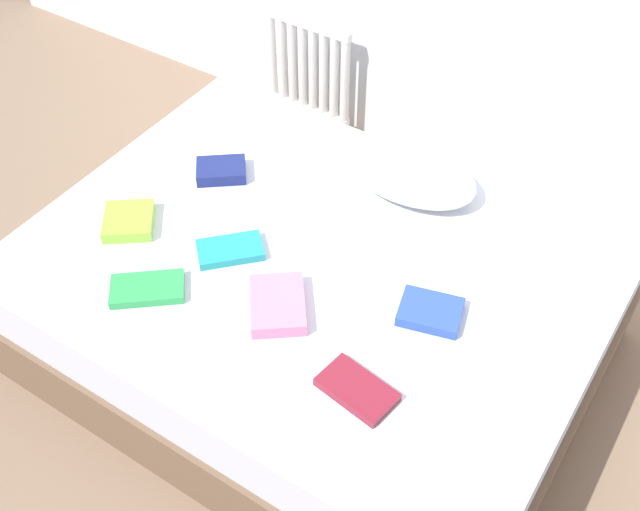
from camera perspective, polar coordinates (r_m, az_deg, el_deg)
ground_plane at (r=3.11m, az=-0.51°, el=-6.73°), size 8.00×8.00×0.00m
bed at (r=2.92m, az=-0.54°, el=-3.78°), size 2.00×1.50×0.50m
radiator at (r=3.97m, az=-0.89°, el=13.40°), size 0.47×0.04×0.51m
pillow at (r=2.99m, az=6.43°, el=6.00°), size 0.54×0.32×0.14m
textbook_maroon at (r=2.38m, az=2.69°, el=-9.65°), size 0.25×0.17×0.03m
textbook_teal at (r=2.76m, az=-6.50°, el=0.40°), size 0.25×0.25×0.03m
textbook_pink at (r=2.57m, az=-3.08°, el=-3.57°), size 0.29×0.30×0.05m
textbook_blue at (r=2.57m, az=7.92°, el=-4.11°), size 0.23×0.20×0.04m
textbook_navy at (r=3.08m, az=-7.15°, el=6.11°), size 0.23×0.22×0.05m
textbook_green at (r=2.68m, az=-12.37°, el=-2.37°), size 0.27×0.26×0.03m
textbook_lime at (r=2.92m, az=-13.65°, el=2.44°), size 0.25×0.25×0.04m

